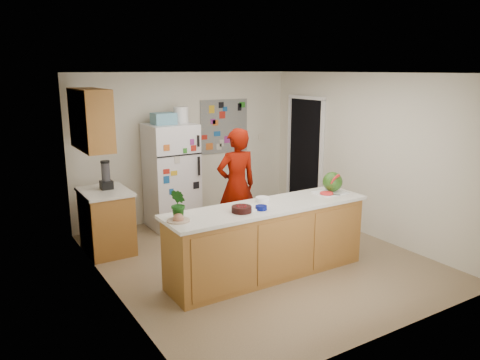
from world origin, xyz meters
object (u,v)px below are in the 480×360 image
refrigerator (172,176)px  cherry_bowl (242,209)px  person (237,186)px  watermelon (333,182)px

refrigerator → cherry_bowl: bearing=-94.2°
refrigerator → cherry_bowl: 2.46m
refrigerator → person: (0.55, -1.14, 0.01)m
person → cherry_bowl: (-0.73, -1.31, 0.10)m
person → watermelon: size_ratio=6.44×
refrigerator → watermelon: 2.70m
person → watermelon: bearing=128.7°
watermelon → cherry_bowl: watermelon is taller
cherry_bowl → person: bearing=61.0°
person → cherry_bowl: size_ratio=7.25×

